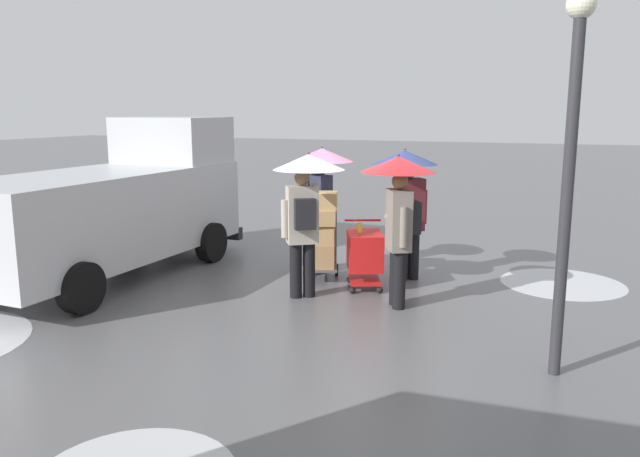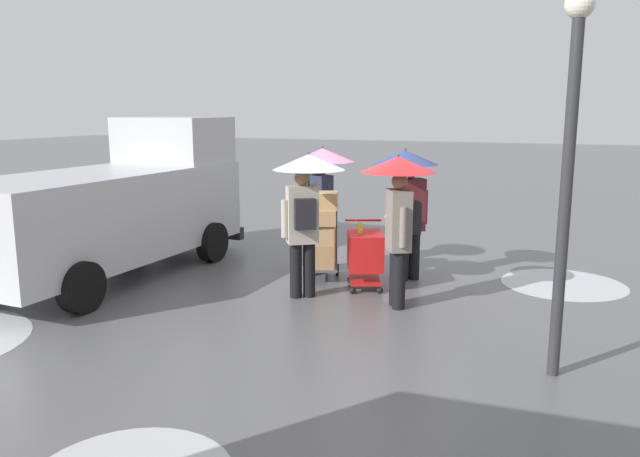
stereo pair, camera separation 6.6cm
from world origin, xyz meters
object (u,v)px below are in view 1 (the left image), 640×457
Objects in this scene: shopping_cart_vendor at (365,252)px; street_lamp at (571,148)px; cargo_van_parked_right at (115,205)px; pedestrian_pink_side at (306,192)px; pedestrian_white_side at (399,196)px; pedestrian_black_side at (407,183)px; hand_dolly_boxes at (322,230)px; pedestrian_far_side at (320,180)px.

shopping_cart_vendor is 0.27× the size of street_lamp.
shopping_cart_vendor is at bearing -170.76° from cargo_van_parked_right.
pedestrian_pink_side is 1.36m from pedestrian_white_side.
street_lamp reaches higher than pedestrian_black_side.
pedestrian_pink_side is at bearing 178.55° from cargo_van_parked_right.
hand_dolly_boxes is at bearing -165.70° from cargo_van_parked_right.
pedestrian_black_side is at bearing 179.63° from pedestrian_far_side.
pedestrian_black_side is at bearing -52.28° from street_lamp.
pedestrian_white_side and pedestrian_far_side have the same top height.
pedestrian_black_side is at bearing -163.47° from cargo_van_parked_right.
pedestrian_white_side reaches higher than shopping_cart_vendor.
pedestrian_black_side is 0.56× the size of street_lamp.
pedestrian_far_side is at bearing -65.24° from hand_dolly_boxes.
pedestrian_white_side is (-0.69, 0.67, 1.00)m from shopping_cart_vendor.
street_lamp is at bearing 127.72° from pedestrian_black_side.
pedestrian_white_side is (-4.84, -0.00, 0.39)m from cargo_van_parked_right.
street_lamp is (-3.50, 1.60, 0.80)m from pedestrian_pink_side.
pedestrian_white_side is 1.00× the size of pedestrian_far_side.
pedestrian_black_side and pedestrian_white_side have the same top height.
cargo_van_parked_right is at bearing 14.30° from hand_dolly_boxes.
street_lamp is at bearing 141.45° from pedestrian_far_side.
street_lamp reaches higher than pedestrian_pink_side.
street_lamp reaches higher than pedestrian_far_side.
shopping_cart_vendor is 0.72× the size of hand_dolly_boxes.
pedestrian_pink_side is (-0.11, 0.95, 0.74)m from hand_dolly_boxes.
shopping_cart_vendor is 1.32m from pedestrian_black_side.
street_lamp is at bearing 166.40° from cargo_van_parked_right.
shopping_cart_vendor is (-4.14, -0.67, -0.61)m from cargo_van_parked_right.
pedestrian_pink_side is 1.51m from pedestrian_far_side.
hand_dolly_boxes is 0.67× the size of pedestrian_black_side.
shopping_cart_vendor is at bearing 55.96° from pedestrian_black_side.
cargo_van_parked_right is at bearing 23.78° from pedestrian_far_side.
pedestrian_pink_side and pedestrian_white_side have the same top height.
cargo_van_parked_right reaches higher than shopping_cart_vendor.
cargo_van_parked_right is 4.85m from pedestrian_white_side.
street_lamp reaches higher than pedestrian_white_side.
street_lamp is (-2.14, 1.69, 0.80)m from pedestrian_white_side.
pedestrian_pink_side is (0.66, 0.76, 1.00)m from shopping_cart_vendor.
cargo_van_parked_right is 3.50m from hand_dolly_boxes.
hand_dolly_boxes is 0.95m from pedestrian_far_side.
cargo_van_parked_right is at bearing 0.01° from pedestrian_white_side.
pedestrian_black_side is at bearing -80.69° from pedestrian_white_side.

